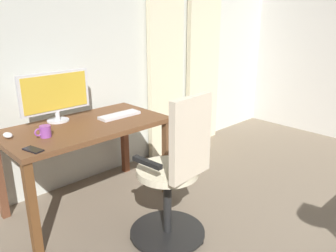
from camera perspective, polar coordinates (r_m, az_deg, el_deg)
back_room_partition at (r=3.65m, az=-6.36°, el=14.59°), size 4.85×0.10×2.73m
curtain_left_panel at (r=4.30m, az=5.97°, el=12.97°), size 0.54×0.06×2.40m
curtain_right_panel at (r=3.84m, az=-0.37°, el=12.41°), size 0.49×0.06×2.40m
desk at (r=2.90m, az=-13.53°, el=-1.56°), size 1.32×0.71×0.73m
office_chair at (r=2.40m, az=1.18°, el=-8.60°), size 0.56×0.56×1.11m
computer_monitor at (r=2.96m, az=-18.28°, el=5.11°), size 0.60×0.18×0.41m
computer_keyboard at (r=3.02m, az=-8.07°, el=1.80°), size 0.38×0.12×0.02m
computer_mouse at (r=2.75m, az=-25.14°, el=-1.39°), size 0.06×0.10×0.04m
cell_phone_by_monitor at (r=2.43m, az=-21.56°, el=-3.69°), size 0.10×0.16×0.01m
mug_coffee at (r=2.65m, az=-19.83°, el=-0.85°), size 0.12×0.08×0.09m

